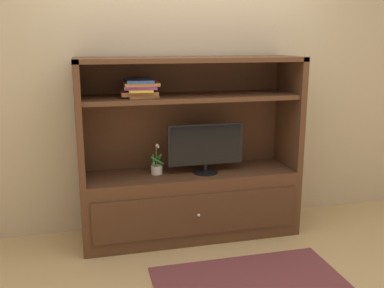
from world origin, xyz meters
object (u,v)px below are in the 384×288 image
at_px(tv_monitor, 206,147).
at_px(magazine_stack, 140,88).
at_px(media_console, 190,182).
at_px(potted_plant, 157,168).

height_order(tv_monitor, magazine_stack, magazine_stack).
relative_size(media_console, potted_plant, 7.09).
bearing_deg(magazine_stack, potted_plant, 6.09).
distance_m(media_console, potted_plant, 0.31).
xyz_separation_m(tv_monitor, magazine_stack, (-0.52, 0.06, 0.49)).
xyz_separation_m(media_console, potted_plant, (-0.28, 0.01, 0.14)).
bearing_deg(potted_plant, tv_monitor, -10.10).
bearing_deg(magazine_stack, tv_monitor, -6.35).
xyz_separation_m(potted_plant, magazine_stack, (-0.12, -0.01, 0.66)).
height_order(potted_plant, magazine_stack, magazine_stack).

